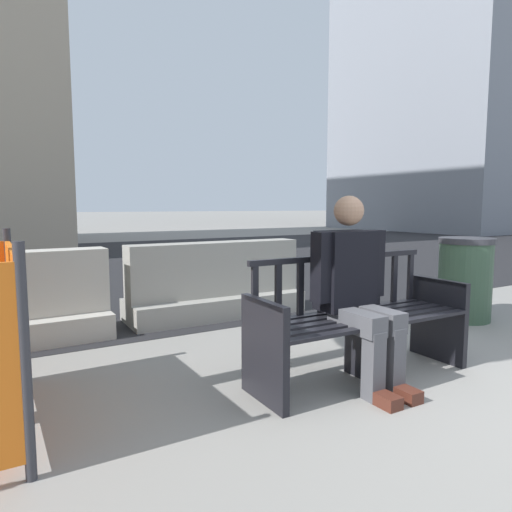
% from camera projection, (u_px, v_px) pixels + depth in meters
% --- Properties ---
extents(street_asphalt, '(120.00, 12.00, 0.01)m').
position_uv_depth(street_asphalt, '(134.00, 262.00, 10.14)').
color(street_asphalt, black).
rests_on(street_asphalt, ground).
extents(street_bench, '(1.70, 0.55, 0.88)m').
position_uv_depth(street_bench, '(360.00, 324.00, 3.29)').
color(street_bench, black).
rests_on(street_bench, ground).
extents(seated_person, '(0.58, 0.72, 1.31)m').
position_uv_depth(seated_person, '(355.00, 286.00, 3.16)').
color(seated_person, black).
rests_on(seated_person, ground).
extents(jersey_barrier_centre, '(2.01, 0.70, 0.84)m').
position_uv_depth(jersey_barrier_centre, '(216.00, 286.00, 5.16)').
color(jersey_barrier_centre, gray).
rests_on(jersey_barrier_centre, ground).
extents(trash_bin, '(0.58, 0.58, 0.90)m').
position_uv_depth(trash_bin, '(465.00, 279.00, 4.97)').
color(trash_bin, '#334C38').
rests_on(trash_bin, ground).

